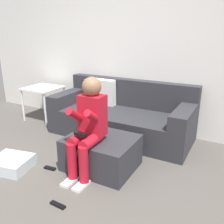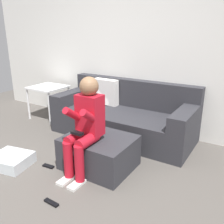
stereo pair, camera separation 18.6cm
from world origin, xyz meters
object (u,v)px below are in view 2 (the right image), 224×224
object	(u,v)px
couch_sectional	(123,116)
remote_by_storage_bin	(48,166)
remote_near_ottoman	(51,203)
storage_bin	(11,160)
person_seated	(85,123)
side_table	(48,91)
ottoman	(99,152)

from	to	relation	value
couch_sectional	remote_by_storage_bin	xyz separation A→B (m)	(-0.28, -1.36, -0.30)
remote_near_ottoman	storage_bin	bearing A→B (deg)	167.44
couch_sectional	remote_near_ottoman	size ratio (longest dim) A/B	12.85
person_seated	remote_by_storage_bin	xyz separation A→B (m)	(-0.46, -0.18, -0.61)
couch_sectional	remote_by_storage_bin	bearing A→B (deg)	-101.71
couch_sectional	person_seated	bearing A→B (deg)	-81.37
side_table	couch_sectional	bearing A→B (deg)	1.72
side_table	remote_by_storage_bin	xyz separation A→B (m)	(1.29, -1.31, -0.51)
storage_bin	side_table	world-z (taller)	side_table
side_table	remote_near_ottoman	world-z (taller)	side_table
ottoman	person_seated	distance (m)	0.46
person_seated	side_table	size ratio (longest dim) A/B	1.85
storage_bin	side_table	size ratio (longest dim) A/B	0.75
couch_sectional	storage_bin	xyz separation A→B (m)	(-0.70, -1.57, -0.24)
ottoman	remote_near_ottoman	world-z (taller)	ottoman
couch_sectional	storage_bin	size ratio (longest dim) A/B	4.82
couch_sectional	person_seated	distance (m)	1.24
couch_sectional	ottoman	bearing A→B (deg)	-76.64
storage_bin	side_table	distance (m)	1.82
remote_near_ottoman	remote_by_storage_bin	distance (m)	0.70
side_table	storage_bin	bearing A→B (deg)	-60.07
storage_bin	remote_by_storage_bin	xyz separation A→B (m)	(0.42, 0.21, -0.06)
remote_near_ottoman	side_table	bearing A→B (deg)	138.13
ottoman	side_table	distance (m)	2.08
couch_sectional	storage_bin	world-z (taller)	couch_sectional
person_seated	remote_near_ottoman	xyz separation A→B (m)	(0.06, -0.64, -0.61)
ottoman	person_seated	world-z (taller)	person_seated
person_seated	storage_bin	distance (m)	1.11
couch_sectional	remote_near_ottoman	xyz separation A→B (m)	(0.24, -1.83, -0.30)
ottoman	person_seated	size ratio (longest dim) A/B	0.72
couch_sectional	side_table	size ratio (longest dim) A/B	3.60
side_table	remote_near_ottoman	distance (m)	2.59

